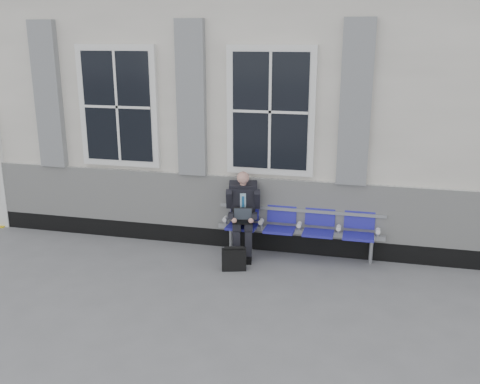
# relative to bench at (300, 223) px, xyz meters

# --- Properties ---
(ground) EXTENTS (70.00, 70.00, 0.00)m
(ground) POSITION_rel_bench_xyz_m (-0.86, -1.32, -0.55)
(ground) COLOR slate
(ground) RESTS_ON ground
(station_building) EXTENTS (14.40, 4.40, 4.49)m
(station_building) POSITION_rel_bench_xyz_m (-0.88, 2.15, 1.67)
(station_building) COLOR silver
(station_building) RESTS_ON ground
(bench) EXTENTS (2.60, 0.47, 0.91)m
(bench) POSITION_rel_bench_xyz_m (0.00, 0.00, 0.00)
(bench) COLOR #9EA0A3
(bench) RESTS_ON ground
(businessman) EXTENTS (0.57, 0.76, 1.36)m
(businessman) POSITION_rel_bench_xyz_m (-0.88, -0.13, 0.19)
(businessman) COLOR black
(businessman) RESTS_ON ground
(briefcase) EXTENTS (0.39, 0.25, 0.37)m
(briefcase) POSITION_rel_bench_xyz_m (-0.87, -0.74, -0.38)
(briefcase) COLOR black
(briefcase) RESTS_ON ground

